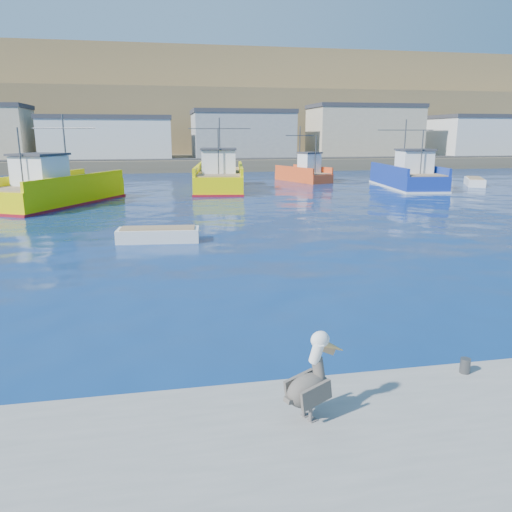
{
  "coord_description": "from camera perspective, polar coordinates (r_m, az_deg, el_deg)",
  "views": [
    {
      "loc": [
        -2.74,
        -11.49,
        5.09
      ],
      "look_at": [
        0.1,
        3.42,
        1.37
      ],
      "focal_mm": 35.0,
      "sensor_mm": 36.0,
      "label": 1
    }
  ],
  "objects": [
    {
      "name": "pelican",
      "position": [
        8.44,
        6.32,
        -14.18
      ],
      "size": [
        1.19,
        0.76,
        1.5
      ],
      "color": "#595451",
      "rests_on": "dock"
    },
    {
      "name": "boat_orange",
      "position": [
        55.76,
        5.57,
        9.48
      ],
      "size": [
        5.04,
        7.69,
        5.94
      ],
      "color": "#E3491C",
      "rests_on": "ground"
    },
    {
      "name": "trawler_yellow_b",
      "position": [
        47.62,
        -4.16,
        8.93
      ],
      "size": [
        6.14,
        12.98,
        6.67
      ],
      "color": "#EADB01",
      "rests_on": "ground"
    },
    {
      "name": "ground",
      "position": [
        12.86,
        2.44,
        -9.54
      ],
      "size": [
        260.0,
        260.0,
        0.0
      ],
      "primitive_type": "plane",
      "color": "#071052",
      "rests_on": "ground"
    },
    {
      "name": "far_shore",
      "position": [
        120.79,
        -9.84,
        15.42
      ],
      "size": [
        200.0,
        81.0,
        24.0
      ],
      "color": "brown",
      "rests_on": "ground"
    },
    {
      "name": "skiff_far",
      "position": [
        55.77,
        23.7,
        7.71
      ],
      "size": [
        3.49,
        4.74,
        0.98
      ],
      "color": "silver",
      "rests_on": "ground"
    },
    {
      "name": "dock_bollards",
      "position": [
        9.81,
        10.66,
        -13.37
      ],
      "size": [
        36.2,
        0.2,
        0.3
      ],
      "color": "#4C4C4C",
      "rests_on": "dock"
    },
    {
      "name": "skiff_mid",
      "position": [
        24.7,
        -11.1,
        2.27
      ],
      "size": [
        4.02,
        1.73,
        0.85
      ],
      "color": "silver",
      "rests_on": "ground"
    },
    {
      "name": "trawler_blue",
      "position": [
        51.2,
        16.94,
        8.66
      ],
      "size": [
        5.63,
        11.95,
        6.54
      ],
      "color": "navy",
      "rests_on": "ground"
    },
    {
      "name": "trawler_yellow_a",
      "position": [
        39.72,
        -21.89,
        6.98
      ],
      "size": [
        9.01,
        12.38,
        6.59
      ],
      "color": "#EADB01",
      "rests_on": "ground"
    }
  ]
}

